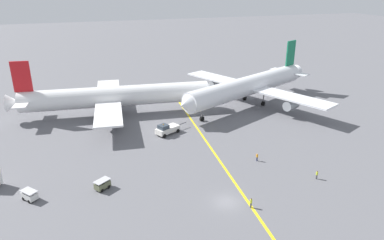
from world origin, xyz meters
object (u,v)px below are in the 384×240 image
Objects in this scene: ground_crew_wing_walker_right at (257,157)px; gse_baggage_cart_trailing at (102,185)px; ground_crew_marshaller_foreground at (317,175)px; airliner_being_pushed at (249,86)px; airliner_at_gate_left at (116,97)px; gse_baggage_cart_near_cluster at (30,195)px; pushback_tug at (167,129)px; ground_crew_ramp_agent_by_cones at (251,203)px.

gse_baggage_cart_trailing is at bearing -179.45° from ground_crew_wing_walker_right.
airliner_being_pushed is at bearing 79.47° from ground_crew_marshaller_foreground.
gse_baggage_cart_trailing is (-7.59, -36.34, -4.20)m from airliner_at_gate_left.
airliner_at_gate_left is at bearing 61.75° from gse_baggage_cart_near_cluster.
airliner_at_gate_left is at bearing 173.03° from airliner_being_pushed.
pushback_tug is at bearing 48.80° from gse_baggage_cart_trailing.
ground_crew_wing_walker_right is at bearing 0.55° from gse_baggage_cart_trailing.
gse_baggage_cart_trailing is at bearing 165.69° from ground_crew_marshaller_foreground.
ground_crew_ramp_agent_by_cones is at bearing -166.02° from ground_crew_marshaller_foreground.
ground_crew_ramp_agent_by_cones is (-23.12, -45.09, -4.82)m from airliner_being_pushed.
airliner_being_pushed is 64.55m from gse_baggage_cart_near_cluster.
airliner_at_gate_left is 54.59m from ground_crew_marshaller_foreground.
airliner_being_pushed is at bearing 65.34° from ground_crew_wing_walker_right.
airliner_being_pushed reaches higher than ground_crew_ramp_agent_by_cones.
gse_baggage_cart_trailing is at bearing -144.57° from airliner_being_pushed.
airliner_being_pushed is 42.23m from ground_crew_marshaller_foreground.
pushback_tug is at bearing -61.45° from airliner_at_gate_left.
gse_baggage_cart_near_cluster is at bearing -146.76° from pushback_tug.
gse_baggage_cart_near_cluster is 1.80× the size of ground_crew_ramp_agent_by_cones.
ground_crew_ramp_agent_by_cones is at bearing -74.26° from airliner_at_gate_left.
ground_crew_wing_walker_right is at bearing 57.50° from ground_crew_ramp_agent_by_cones.
airliner_being_pushed is 29.43× the size of ground_crew_wing_walker_right.
airliner_at_gate_left is 37.36m from gse_baggage_cart_trailing.
ground_crew_wing_walker_right is at bearing -54.87° from pushback_tug.
airliner_being_pushed is (37.11, -4.54, 0.66)m from airliner_at_gate_left.
gse_baggage_cart_near_cluster is 41.84m from ground_crew_wing_walker_right.
gse_baggage_cart_near_cluster is at bearing -118.25° from airliner_at_gate_left.
pushback_tug is 34.06m from gse_baggage_cart_near_cluster.
gse_baggage_cart_near_cluster reaches higher than ground_crew_wing_walker_right.
gse_baggage_cart_near_cluster is 35.98m from ground_crew_ramp_agent_by_cones.
ground_crew_ramp_agent_by_cones is at bearing -31.63° from gse_baggage_cart_trailing.
ground_crew_marshaller_foreground is at bearing -100.53° from airliner_being_pushed.
pushback_tug is at bearing 125.13° from ground_crew_wing_walker_right.
gse_baggage_cart_near_cluster is at bearing -151.02° from airliner_being_pushed.
ground_crew_marshaller_foreground is at bearing -57.26° from airliner_at_gate_left.
ground_crew_ramp_agent_by_cones is at bearing -22.73° from gse_baggage_cart_near_cluster.
airliner_at_gate_left reaches higher than ground_crew_wing_walker_right.
airliner_being_pushed is 29.32× the size of ground_crew_marshaller_foreground.
ground_crew_marshaller_foreground is 1.00× the size of ground_crew_wing_walker_right.
airliner_being_pushed is 5.59× the size of pushback_tug.
ground_crew_wing_walker_right is (41.84, -0.32, -0.00)m from gse_baggage_cart_near_cluster.
airliner_at_gate_left is 6.27× the size of pushback_tug.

